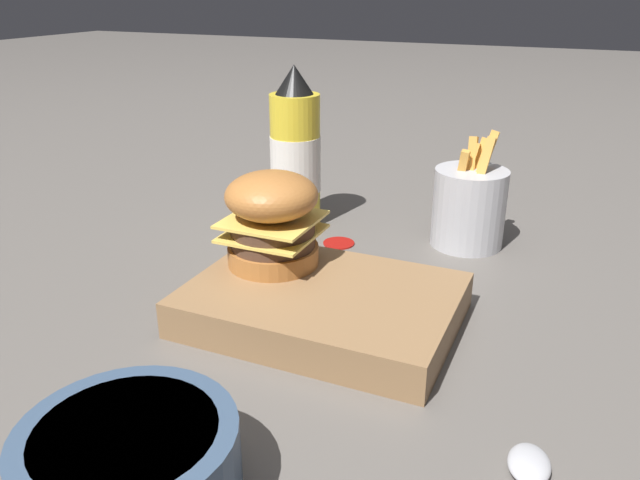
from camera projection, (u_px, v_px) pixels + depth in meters
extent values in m
plane|color=#5B5651|center=(323.00, 321.00, 0.62)|extent=(6.00, 6.00, 0.00)
cube|color=olive|center=(320.00, 304.00, 0.62)|extent=(0.26, 0.19, 0.04)
cylinder|color=#AD6B33|center=(273.00, 254.00, 0.66)|extent=(0.10, 0.10, 0.02)
cylinder|color=#4C3323|center=(273.00, 240.00, 0.65)|extent=(0.09, 0.09, 0.01)
cube|color=#EAC656|center=(273.00, 233.00, 0.65)|extent=(0.09, 0.09, 0.00)
cylinder|color=#4C3323|center=(272.00, 226.00, 0.65)|extent=(0.09, 0.09, 0.01)
cube|color=#EAC656|center=(272.00, 219.00, 0.64)|extent=(0.09, 0.09, 0.00)
ellipsoid|color=#AD6B33|center=(271.00, 196.00, 0.63)|extent=(0.10, 0.10, 0.05)
cylinder|color=yellow|center=(295.00, 161.00, 0.84)|extent=(0.07, 0.07, 0.18)
cylinder|color=white|center=(295.00, 164.00, 0.84)|extent=(0.07, 0.07, 0.08)
cone|color=black|center=(294.00, 79.00, 0.80)|extent=(0.05, 0.05, 0.04)
cylinder|color=#B7B7BC|center=(469.00, 208.00, 0.79)|extent=(0.09, 0.09, 0.10)
cube|color=gold|center=(482.00, 171.00, 0.76)|extent=(0.02, 0.04, 0.08)
cube|color=gold|center=(468.00, 171.00, 0.77)|extent=(0.02, 0.03, 0.07)
cube|color=gold|center=(472.00, 177.00, 0.77)|extent=(0.03, 0.03, 0.06)
cube|color=gold|center=(477.00, 168.00, 0.78)|extent=(0.02, 0.03, 0.08)
cube|color=gold|center=(461.00, 175.00, 0.77)|extent=(0.02, 0.02, 0.07)
cube|color=gold|center=(471.00, 169.00, 0.77)|extent=(0.01, 0.03, 0.08)
cube|color=gold|center=(482.00, 167.00, 0.76)|extent=(0.03, 0.04, 0.09)
cylinder|color=#384C66|center=(130.00, 467.00, 0.40)|extent=(0.14, 0.14, 0.06)
cylinder|color=#CC4C33|center=(126.00, 434.00, 0.39)|extent=(0.12, 0.12, 0.01)
ellipsoid|color=#B2B2B7|center=(529.00, 464.00, 0.43)|extent=(0.03, 0.05, 0.01)
cylinder|color=#9E140F|center=(339.00, 242.00, 0.81)|extent=(0.04, 0.04, 0.00)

